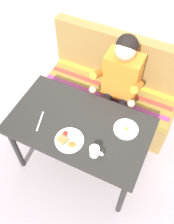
{
  "coord_description": "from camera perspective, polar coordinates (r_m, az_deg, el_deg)",
  "views": [
    {
      "loc": [
        0.58,
        -1.05,
        2.54
      ],
      "look_at": [
        0.0,
        0.15,
        0.72
      ],
      "focal_mm": 41.41,
      "sensor_mm": 36.0,
      "label": 1
    }
  ],
  "objects": [
    {
      "name": "table",
      "position": [
        2.24,
        -1.66,
        -3.88
      ],
      "size": [
        1.2,
        0.7,
        0.73
      ],
      "color": "black",
      "rests_on": "ground"
    },
    {
      "name": "couch",
      "position": [
        2.92,
        5.23,
        4.25
      ],
      "size": [
        1.44,
        0.56,
        1.0
      ],
      "color": "olive",
      "rests_on": "ground"
    },
    {
      "name": "ground_plane",
      "position": [
        2.81,
        -1.35,
        -10.95
      ],
      "size": [
        8.0,
        8.0,
        0.0
      ],
      "primitive_type": "plane",
      "color": "#A4979C"
    },
    {
      "name": "coffee_mug",
      "position": [
        1.99,
        1.71,
        -8.67
      ],
      "size": [
        0.12,
        0.08,
        0.09
      ],
      "color": "white",
      "rests_on": "table"
    },
    {
      "name": "knife",
      "position": [
        2.23,
        -10.33,
        -2.01
      ],
      "size": [
        0.07,
        0.2,
        0.0
      ],
      "primitive_type": "cube",
      "rotation": [
        0.0,
        0.0,
        0.28
      ],
      "color": "silver",
      "rests_on": "table"
    },
    {
      "name": "person",
      "position": [
        2.48,
        7.13,
        6.65
      ],
      "size": [
        0.45,
        0.61,
        1.21
      ],
      "color": "orange",
      "rests_on": "ground"
    },
    {
      "name": "plate_eggs",
      "position": [
        2.16,
        8.59,
        -3.74
      ],
      "size": [
        0.21,
        0.21,
        0.04
      ],
      "color": "white",
      "rests_on": "table"
    },
    {
      "name": "plate_breakfast",
      "position": [
        2.09,
        -4.05,
        -6.2
      ],
      "size": [
        0.24,
        0.24,
        0.05
      ],
      "color": "white",
      "rests_on": "table"
    }
  ]
}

